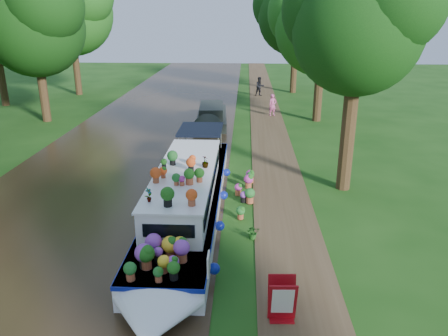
% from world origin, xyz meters
% --- Properties ---
extents(ground, '(100.00, 100.00, 0.00)m').
position_xyz_m(ground, '(0.00, 0.00, 0.00)').
color(ground, '#164110').
rests_on(ground, ground).
extents(canal_water, '(10.00, 100.00, 0.02)m').
position_xyz_m(canal_water, '(-6.00, 0.00, 0.01)').
color(canal_water, black).
rests_on(canal_water, ground).
extents(towpath, '(2.20, 100.00, 0.03)m').
position_xyz_m(towpath, '(1.20, 0.00, 0.01)').
color(towpath, '#483622').
rests_on(towpath, ground).
extents(plant_boat, '(2.29, 13.52, 2.28)m').
position_xyz_m(plant_boat, '(-2.25, -0.20, 0.85)').
color(plant_boat, white).
rests_on(plant_boat, canal_water).
extents(tree_near_overhang, '(5.52, 5.28, 8.99)m').
position_xyz_m(tree_near_overhang, '(3.79, 3.06, 6.60)').
color(tree_near_overhang, '#332211').
rests_on(tree_near_overhang, ground).
extents(tree_near_mid, '(6.90, 6.60, 9.40)m').
position_xyz_m(tree_near_mid, '(4.48, 15.08, 6.44)').
color(tree_near_mid, '#332211').
rests_on(tree_near_mid, ground).
extents(tree_near_far, '(7.59, 7.26, 10.30)m').
position_xyz_m(tree_near_far, '(3.98, 26.09, 7.05)').
color(tree_near_far, '#332211').
rests_on(tree_near_far, ground).
extents(tree_far_c, '(7.13, 6.82, 9.59)m').
position_xyz_m(tree_far_c, '(-13.52, 14.08, 6.52)').
color(tree_far_c, '#332211').
rests_on(tree_far_c, ground).
extents(tree_far_d, '(8.05, 7.70, 10.85)m').
position_xyz_m(tree_far_d, '(-15.02, 24.10, 7.40)').
color(tree_far_d, '#332211').
rests_on(tree_far_d, ground).
extents(second_boat, '(2.18, 6.63, 1.27)m').
position_xyz_m(second_boat, '(-2.45, 13.69, 0.52)').
color(second_boat, black).
rests_on(second_boat, canal_water).
extents(sandwich_board, '(0.66, 0.54, 1.05)m').
position_xyz_m(sandwich_board, '(0.67, -5.34, 0.50)').
color(sandwich_board, '#A00B13').
rests_on(sandwich_board, towpath).
extents(pedestrian_pink, '(0.65, 0.55, 1.50)m').
position_xyz_m(pedestrian_pink, '(1.62, 16.30, 0.78)').
color(pedestrian_pink, '#E15C78').
rests_on(pedestrian_pink, towpath).
extents(pedestrian_dark, '(0.95, 0.85, 1.61)m').
position_xyz_m(pedestrian_dark, '(0.94, 24.00, 0.84)').
color(pedestrian_dark, black).
rests_on(pedestrian_dark, towpath).
extents(verge_plant, '(0.46, 0.42, 0.46)m').
position_xyz_m(verge_plant, '(0.05, -1.47, 0.23)').
color(verge_plant, '#225D1B').
rests_on(verge_plant, ground).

